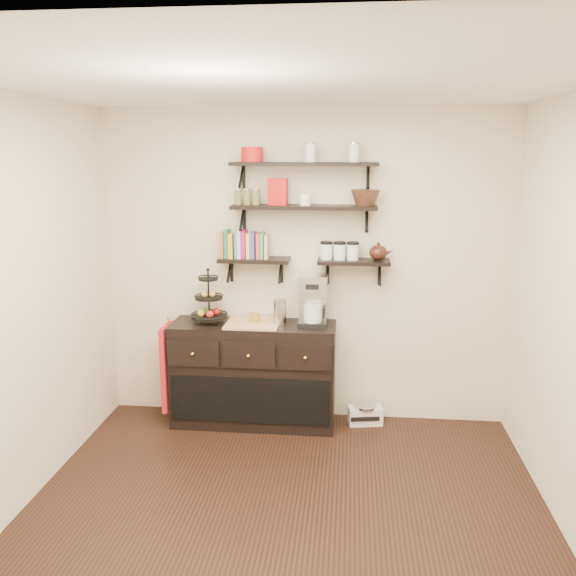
# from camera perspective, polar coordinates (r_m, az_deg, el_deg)

# --- Properties ---
(floor) EXTENTS (3.50, 3.50, 0.00)m
(floor) POSITION_cam_1_polar(r_m,az_deg,el_deg) (4.15, -0.54, -21.53)
(floor) COLOR black
(floor) RESTS_ON ground
(ceiling) EXTENTS (3.50, 3.50, 0.02)m
(ceiling) POSITION_cam_1_polar(r_m,az_deg,el_deg) (3.46, -0.64, 18.75)
(ceiling) COLOR white
(ceiling) RESTS_ON back_wall
(back_wall) EXTENTS (3.50, 0.02, 2.70)m
(back_wall) POSITION_cam_1_polar(r_m,az_deg,el_deg) (5.27, 1.58, 1.90)
(back_wall) COLOR beige
(back_wall) RESTS_ON ground
(shelf_top) EXTENTS (1.20, 0.27, 0.23)m
(shelf_top) POSITION_cam_1_polar(r_m,az_deg,el_deg) (5.05, 1.52, 11.50)
(shelf_top) COLOR black
(shelf_top) RESTS_ON back_wall
(shelf_mid) EXTENTS (1.20, 0.27, 0.23)m
(shelf_mid) POSITION_cam_1_polar(r_m,az_deg,el_deg) (5.07, 1.50, 7.54)
(shelf_mid) COLOR black
(shelf_mid) RESTS_ON back_wall
(shelf_low_left) EXTENTS (0.60, 0.25, 0.23)m
(shelf_low_left) POSITION_cam_1_polar(r_m,az_deg,el_deg) (5.19, -3.15, 2.59)
(shelf_low_left) COLOR black
(shelf_low_left) RESTS_ON back_wall
(shelf_low_right) EXTENTS (0.60, 0.25, 0.23)m
(shelf_low_right) POSITION_cam_1_polar(r_m,az_deg,el_deg) (5.13, 6.17, 2.41)
(shelf_low_right) COLOR black
(shelf_low_right) RESTS_ON back_wall
(cookbooks) EXTENTS (0.40, 0.15, 0.26)m
(cookbooks) POSITION_cam_1_polar(r_m,az_deg,el_deg) (5.18, -3.90, 4.10)
(cookbooks) COLOR #BC532B
(cookbooks) RESTS_ON shelf_low_left
(glass_canisters) EXTENTS (0.32, 0.10, 0.13)m
(glass_canisters) POSITION_cam_1_polar(r_m,az_deg,el_deg) (5.11, 4.84, 3.40)
(glass_canisters) COLOR silver
(glass_canisters) RESTS_ON shelf_low_right
(sideboard) EXTENTS (1.40, 0.50, 0.92)m
(sideboard) POSITION_cam_1_polar(r_m,az_deg,el_deg) (5.34, -3.23, -8.00)
(sideboard) COLOR black
(sideboard) RESTS_ON floor
(fruit_stand) EXTENTS (0.31, 0.31, 0.45)m
(fruit_stand) POSITION_cam_1_polar(r_m,az_deg,el_deg) (5.23, -7.37, -1.58)
(fruit_stand) COLOR black
(fruit_stand) RESTS_ON sideboard
(candle) EXTENTS (0.08, 0.08, 0.08)m
(candle) POSITION_cam_1_polar(r_m,az_deg,el_deg) (5.18, -3.16, -2.79)
(candle) COLOR olive
(candle) RESTS_ON sideboard
(coffee_maker) EXTENTS (0.24, 0.23, 0.44)m
(coffee_maker) POSITION_cam_1_polar(r_m,az_deg,el_deg) (5.12, 2.36, -1.20)
(coffee_maker) COLOR black
(coffee_maker) RESTS_ON sideboard
(thermal_carafe) EXTENTS (0.11, 0.11, 0.22)m
(thermal_carafe) POSITION_cam_1_polar(r_m,az_deg,el_deg) (5.12, -0.77, -2.33)
(thermal_carafe) COLOR silver
(thermal_carafe) RESTS_ON sideboard
(apron) EXTENTS (0.04, 0.32, 0.74)m
(apron) POSITION_cam_1_polar(r_m,az_deg,el_deg) (5.38, -11.18, -7.22)
(apron) COLOR #A31711
(apron) RESTS_ON sideboard
(radio) EXTENTS (0.31, 0.23, 0.18)m
(radio) POSITION_cam_1_polar(r_m,az_deg,el_deg) (5.48, 7.23, -11.65)
(radio) COLOR silver
(radio) RESTS_ON floor
(recipe_box) EXTENTS (0.17, 0.09, 0.22)m
(recipe_box) POSITION_cam_1_polar(r_m,az_deg,el_deg) (5.08, -0.97, 9.00)
(recipe_box) COLOR red
(recipe_box) RESTS_ON shelf_mid
(walnut_bowl) EXTENTS (0.24, 0.24, 0.13)m
(walnut_bowl) POSITION_cam_1_polar(r_m,az_deg,el_deg) (5.04, 7.23, 8.37)
(walnut_bowl) COLOR black
(walnut_bowl) RESTS_ON shelf_mid
(ramekins) EXTENTS (0.09, 0.09, 0.10)m
(ramekins) POSITION_cam_1_polar(r_m,az_deg,el_deg) (5.06, 1.61, 8.28)
(ramekins) COLOR white
(ramekins) RESTS_ON shelf_mid
(teapot) EXTENTS (0.20, 0.16, 0.15)m
(teapot) POSITION_cam_1_polar(r_m,az_deg,el_deg) (5.11, 8.44, 3.43)
(teapot) COLOR #32160F
(teapot) RESTS_ON shelf_low_right
(red_pot) EXTENTS (0.18, 0.18, 0.12)m
(red_pot) POSITION_cam_1_polar(r_m,az_deg,el_deg) (5.09, -3.37, 12.37)
(red_pot) COLOR red
(red_pot) RESTS_ON shelf_top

